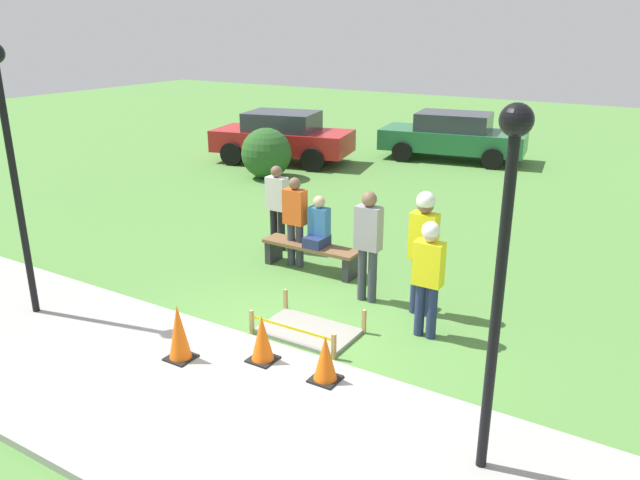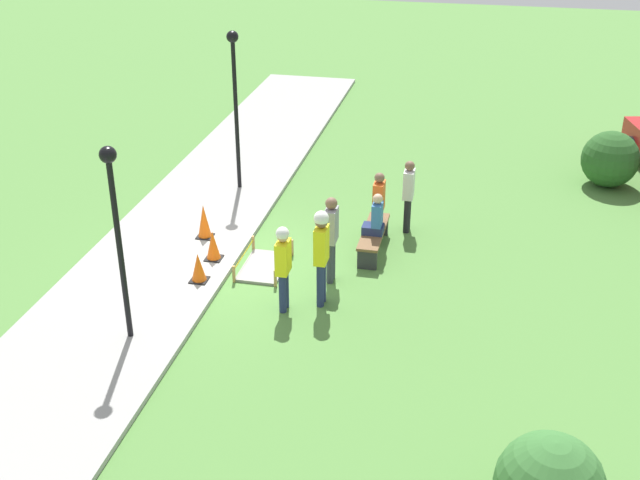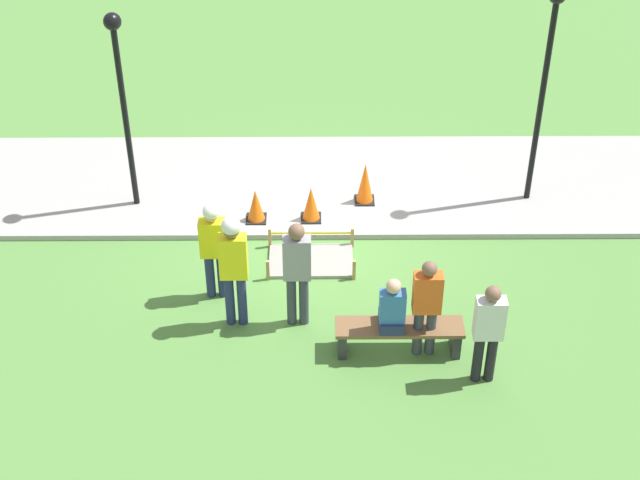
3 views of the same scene
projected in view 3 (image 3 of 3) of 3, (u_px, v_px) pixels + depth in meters
The scene contains 15 objects.
ground_plane at pixel (317, 240), 16.20m from camera, with size 60.00×60.00×0.00m, color #51843D.
sidewalk at pixel (316, 185), 17.42m from camera, with size 28.00×3.13×0.10m.
wet_concrete_patch at pixel (311, 260), 15.69m from camera, with size 1.39×0.90×0.36m.
traffic_cone_near_patch at pixel (365, 183), 16.70m from camera, with size 0.34×0.34×0.75m.
traffic_cone_far_patch at pixel (311, 204), 16.32m from camera, with size 0.34×0.34×0.62m.
traffic_cone_sidewalk_edge at pixel (256, 205), 16.31m from camera, with size 0.34×0.34×0.59m.
park_bench at pixel (399, 333), 13.87m from camera, with size 1.82×0.44×0.48m.
person_seated_on_bench at pixel (392, 309), 13.54m from camera, with size 0.36×0.44×0.89m.
worker_supervisor at pixel (213, 243), 14.47m from camera, with size 0.40×0.24×1.69m.
worker_assistant at pixel (233, 261), 13.86m from camera, with size 0.40×0.28×1.91m.
bystander_in_orange_shirt at pixel (427, 303), 13.50m from camera, with size 0.40×0.22×1.64m.
bystander_in_gray_shirt at pixel (488, 329), 13.06m from camera, with size 0.40×0.22×1.65m.
bystander_in_white_shirt at pixel (297, 268), 13.96m from camera, with size 0.40×0.23×1.79m.
lamppost_near at pixel (121, 82), 15.49m from camera, with size 0.28×0.28×3.49m.
lamppost_far at pixel (547, 66), 15.51m from camera, with size 0.28×0.28×3.84m.
Camera 3 is at (0.02, 12.95, 9.73)m, focal length 55.00 mm.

